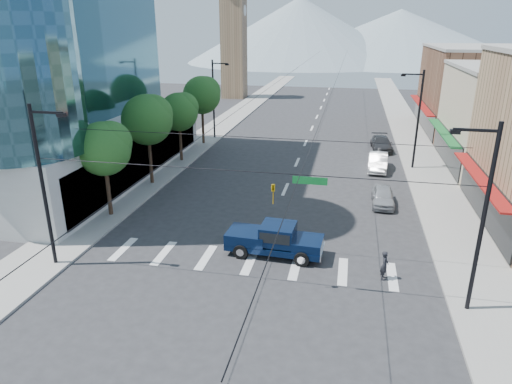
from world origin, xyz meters
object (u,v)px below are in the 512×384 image
pickup_truck (274,239)px  parked_car_mid (378,162)px  pedestrian (385,265)px  parked_car_far (381,144)px  parked_car_near (383,196)px

pickup_truck → parked_car_mid: size_ratio=1.23×
pickup_truck → parked_car_mid: bearing=73.2°
pedestrian → parked_car_far: 27.29m
parked_car_near → parked_car_far: (0.67, 16.32, 0.04)m
pickup_truck → pedestrian: size_ratio=3.59×
parked_car_near → parked_car_mid: (0.00, 8.90, 0.09)m
parked_car_mid → pedestrian: bearing=-87.6°
pickup_truck → parked_car_mid: (6.62, 18.32, -0.23)m
pedestrian → parked_car_near: bearing=7.9°
pickup_truck → parked_car_near: (6.62, 9.42, -0.32)m
parked_car_mid → parked_car_far: parked_car_mid is taller
parked_car_far → parked_car_near: bearing=-96.4°
pickup_truck → parked_car_mid: 19.48m
parked_car_far → parked_car_mid: bearing=-99.2°
pickup_truck → parked_car_far: size_ratio=1.17×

